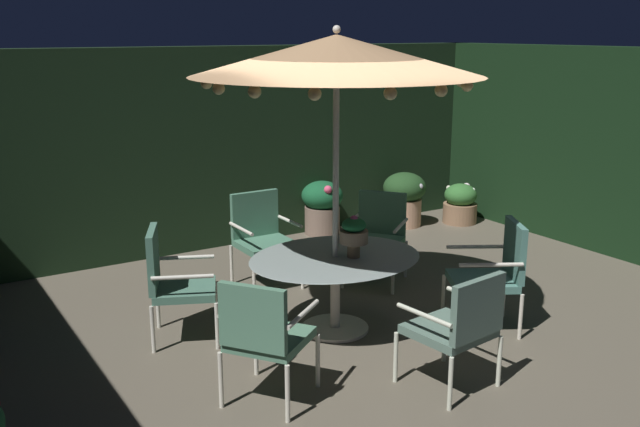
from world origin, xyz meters
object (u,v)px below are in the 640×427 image
at_px(patio_chair_north, 495,269).
at_px(patio_chair_east, 262,233).
at_px(patio_chair_southwest, 459,323).
at_px(potted_plant_left_near, 404,196).
at_px(potted_plant_back_right, 322,205).
at_px(patio_umbrella, 337,56).
at_px(centerpiece_planter, 354,233).
at_px(patio_chair_northeast, 378,232).
at_px(patio_chair_south, 264,332).
at_px(patio_chair_southeast, 172,278).
at_px(patio_dining_table, 335,270).
at_px(potted_plant_right_far, 460,203).

relative_size(patio_chair_north, patio_chair_east, 1.01).
bearing_deg(patio_chair_southwest, potted_plant_left_near, 56.27).
bearing_deg(potted_plant_back_right, patio_umbrella, -120.18).
bearing_deg(potted_plant_left_near, patio_chair_east, -159.31).
height_order(patio_chair_southwest, potted_plant_left_near, patio_chair_southwest).
height_order(patio_chair_north, patio_chair_southwest, patio_chair_north).
height_order(centerpiece_planter, patio_chair_northeast, centerpiece_planter).
relative_size(patio_chair_south, patio_chair_southwest, 1.04).
xyz_separation_m(patio_chair_east, potted_plant_left_near, (2.86, 1.08, -0.16)).
xyz_separation_m(patio_chair_northeast, patio_chair_southeast, (-2.51, -0.30, 0.03)).
bearing_deg(patio_chair_south, patio_chair_east, 62.77).
height_order(patio_chair_north, potted_plant_back_right, patio_chair_north).
bearing_deg(patio_chair_east, patio_dining_table, -90.18).
height_order(patio_chair_northeast, potted_plant_right_far, patio_chair_northeast).
bearing_deg(patio_umbrella, patio_chair_southwest, -82.98).
relative_size(patio_dining_table, patio_umbrella, 0.59).
bearing_deg(patio_chair_northeast, potted_plant_back_right, 75.93).
distance_m(potted_plant_right_far, potted_plant_left_near, 0.86).
bearing_deg(centerpiece_planter, patio_chair_southeast, 153.83).
height_order(patio_umbrella, patio_chair_north, patio_umbrella).
xyz_separation_m(patio_chair_east, patio_chair_south, (-1.20, -2.34, -0.01)).
height_order(patio_chair_southeast, potted_plant_back_right, patio_chair_southeast).
bearing_deg(patio_chair_southwest, potted_plant_right_far, 46.85).
bearing_deg(potted_plant_back_right, patio_chair_southeast, -143.45).
height_order(potted_plant_right_far, potted_plant_left_near, potted_plant_left_near).
xyz_separation_m(patio_chair_south, potted_plant_left_near, (4.06, 3.42, -0.16)).
distance_m(patio_umbrella, centerpiece_planter, 1.57).
relative_size(patio_chair_southwest, potted_plant_left_near, 1.24).
height_order(patio_dining_table, patio_chair_southeast, patio_chair_southeast).
bearing_deg(patio_dining_table, patio_chair_southeast, 155.76).
bearing_deg(potted_plant_back_right, patio_chair_southwest, -108.85).
relative_size(patio_chair_northeast, patio_chair_southeast, 0.94).
distance_m(patio_chair_southeast, potted_plant_back_right, 3.73).
bearing_deg(patio_chair_northeast, patio_dining_table, -142.00).
height_order(patio_umbrella, patio_chair_southeast, patio_umbrella).
xyz_separation_m(patio_umbrella, patio_chair_east, (0.00, 1.48, -1.93)).
relative_size(patio_umbrella, patio_chair_north, 2.69).
bearing_deg(centerpiece_planter, patio_dining_table, 136.57).
bearing_deg(patio_chair_south, patio_chair_northeast, 36.85).
relative_size(patio_dining_table, potted_plant_left_near, 2.13).
distance_m(patio_chair_southwest, potted_plant_right_far, 5.08).
bearing_deg(patio_chair_north, patio_chair_east, 119.85).
height_order(centerpiece_planter, patio_chair_southeast, centerpiece_planter).
height_order(centerpiece_planter, patio_chair_south, centerpiece_planter).
distance_m(centerpiece_planter, patio_chair_north, 1.37).
bearing_deg(patio_chair_southwest, patio_dining_table, 97.02).
relative_size(patio_dining_table, patio_chair_northeast, 1.68).
bearing_deg(patio_dining_table, potted_plant_left_near, 41.76).
bearing_deg(potted_plant_left_near, patio_chair_southeast, -155.18).
relative_size(patio_umbrella, patio_chair_south, 2.78).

